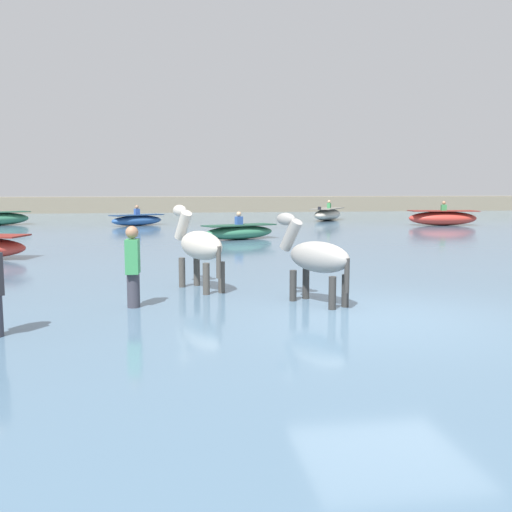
{
  "coord_description": "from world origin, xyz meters",
  "views": [
    {
      "loc": [
        -3.13,
        -7.64,
        2.21
      ],
      "look_at": [
        -1.38,
        3.62,
        0.84
      ],
      "focal_mm": 39.34,
      "sensor_mm": 36.0,
      "label": 1
    }
  ],
  "objects": [
    {
      "name": "boat_mid_outer",
      "position": [
        -0.56,
        12.97,
        0.61
      ],
      "size": [
        3.0,
        2.05,
        1.03
      ],
      "color": "#337556",
      "rests_on": "water_surface"
    },
    {
      "name": "ground_plane",
      "position": [
        0.0,
        0.0,
        0.0
      ],
      "size": [
        120.0,
        120.0,
        0.0
      ],
      "primitive_type": "plane",
      "color": "#84755B"
    },
    {
      "name": "far_shoreline",
      "position": [
        0.0,
        37.83,
        0.78
      ],
      "size": [
        80.0,
        2.4,
        1.57
      ],
      "primitive_type": "cube",
      "color": "gray",
      "rests_on": "ground"
    },
    {
      "name": "boat_far_offshore",
      "position": [
        6.16,
        24.59,
        0.7
      ],
      "size": [
        2.98,
        3.86,
        1.2
      ],
      "color": "#B2AD9E",
      "rests_on": "water_surface"
    },
    {
      "name": "boat_distant_west",
      "position": [
        -4.75,
        21.5,
        0.62
      ],
      "size": [
        2.88,
        2.38,
        1.04
      ],
      "color": "#28518E",
      "rests_on": "water_surface"
    },
    {
      "name": "horse_lead_grey",
      "position": [
        -0.78,
        1.16,
        1.06
      ],
      "size": [
        1.11,
        1.56,
        1.8
      ],
      "color": "gray",
      "rests_on": "ground"
    },
    {
      "name": "horse_trailing_pinto",
      "position": [
        -2.59,
        2.74,
        1.12
      ],
      "size": [
        1.04,
        1.69,
        1.89
      ],
      "color": "beige",
      "rests_on": "ground"
    },
    {
      "name": "water_surface",
      "position": [
        0.0,
        10.0,
        0.17
      ],
      "size": [
        90.0,
        90.0,
        0.34
      ],
      "primitive_type": "cube",
      "color": "slate",
      "rests_on": "ground"
    },
    {
      "name": "boat_distant_east",
      "position": [
        10.71,
        19.25,
        0.72
      ],
      "size": [
        3.63,
        1.76,
        1.24
      ],
      "color": "#BC382D",
      "rests_on": "water_surface"
    },
    {
      "name": "person_wading_mid",
      "position": [
        -3.71,
        1.29,
        0.87
      ],
      "size": [
        0.22,
        0.33,
        1.63
      ],
      "color": "#383842",
      "rests_on": "ground"
    }
  ]
}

